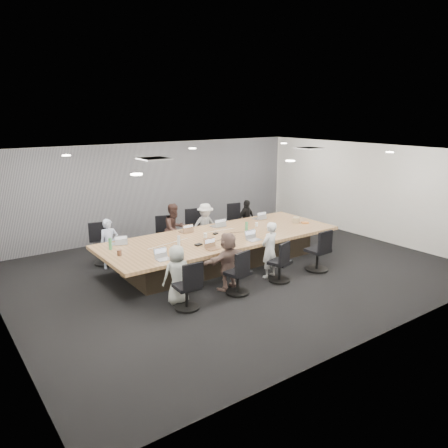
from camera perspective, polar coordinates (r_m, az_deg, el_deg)
floor at (r=10.57m, az=1.27°, el=-5.96°), size 10.00×8.00×0.00m
ceiling at (r=9.94m, az=1.36°, el=9.33°), size 10.00×8.00×0.00m
wall_back at (r=13.52m, az=-8.93°, el=4.55°), size 10.00×0.00×2.80m
wall_front at (r=7.48m, az=20.04°, el=-4.27°), size 10.00×0.00×2.80m
wall_right at (r=13.70m, az=18.35°, el=4.12°), size 0.00×8.00×2.80m
curtain at (r=13.45m, az=-8.78°, el=4.50°), size 9.80×0.04×2.80m
conference_table at (r=10.82m, az=-0.31°, el=-3.22°), size 6.00×2.20×0.74m
chair_0 at (r=11.22m, az=-15.35°, el=-2.95°), size 0.69×0.69×0.86m
chair_1 at (r=11.94m, az=-7.26°, el=-1.84°), size 0.60×0.60×0.72m
chair_2 at (r=12.39m, az=-3.33°, el=-0.85°), size 0.68×0.68×0.84m
chair_3 at (r=13.18m, az=1.96°, el=0.04°), size 0.63×0.63×0.81m
chair_4 at (r=8.46m, az=-4.91°, el=-8.60°), size 0.56×0.56×0.77m
chair_5 at (r=9.09m, az=1.79°, el=-6.88°), size 0.61×0.61×0.76m
chair_6 at (r=9.81m, az=7.28°, el=-5.43°), size 0.63×0.63×0.74m
chair_7 at (r=10.62m, az=12.13°, el=-3.81°), size 0.60×0.60×0.84m
person_0 at (r=10.86m, az=-14.77°, el=-2.51°), size 0.48×0.35×1.22m
laptop_0 at (r=10.32m, az=-13.71°, el=-2.51°), size 0.32×0.25×0.02m
person_1 at (r=11.55m, az=-6.48°, el=-0.68°), size 0.78×0.67×1.38m
laptop_1 at (r=11.07m, az=-5.10°, el=-0.99°), size 0.29×0.21×0.02m
person_2 at (r=12.05m, az=-2.45°, el=-0.25°), size 0.87×0.58×1.26m
laptop_2 at (r=11.58m, az=-0.97°, el=-0.25°), size 0.35×0.25×0.02m
person_3 at (r=12.87m, az=2.91°, el=0.55°), size 0.75×0.44×1.19m
laptop_3 at (r=12.42m, az=4.49°, el=0.73°), size 0.32×0.22×0.02m
person_4 at (r=8.66m, az=-6.13°, el=-6.57°), size 0.62×0.44×1.19m
laptop_4 at (r=9.06m, az=-7.88°, el=-4.60°), size 0.30×0.21×0.02m
person_5 at (r=9.27m, az=0.49°, el=-4.83°), size 1.21×0.58×1.25m
laptop_5 at (r=9.66m, az=-1.43°, el=-3.26°), size 0.30×0.21×0.02m
person_6 at (r=9.96m, az=5.97°, el=-3.37°), size 0.52×0.38×1.30m
laptop_6 at (r=10.33m, az=3.97°, el=-2.10°), size 0.33×0.23×0.02m
bottle_green_left at (r=9.92m, az=-14.64°, el=-2.54°), size 0.09×0.09×0.26m
bottle_green_right at (r=11.02m, az=2.96°, el=-0.38°), size 0.10×0.10×0.26m
bottle_clear at (r=9.95m, az=-5.94°, el=-2.18°), size 0.08×0.08×0.23m
cup_white_far at (r=10.54m, az=-2.44°, el=-1.49°), size 0.11×0.11×0.10m
cup_white_near at (r=11.60m, az=4.27°, el=-0.05°), size 0.10×0.10×0.10m
mug_brown at (r=9.49m, az=-13.52°, el=-3.67°), size 0.11×0.11×0.12m
mic_left at (r=9.95m, az=-3.36°, el=-2.70°), size 0.18×0.14×0.03m
mic_right at (r=10.83m, az=-1.12°, el=-1.26°), size 0.16×0.13×0.03m
stapler at (r=10.12m, az=0.85°, el=-2.31°), size 0.15×0.08×0.05m
canvas_bag at (r=12.13m, az=9.41°, el=0.55°), size 0.31×0.29×0.14m
snack_packet at (r=12.08m, az=10.53°, el=0.19°), size 0.21×0.18×0.04m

